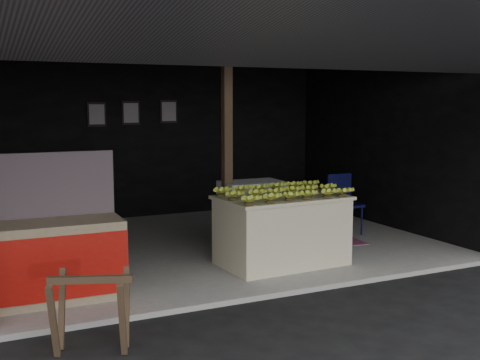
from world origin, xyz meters
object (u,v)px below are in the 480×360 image
neighbor_stall (50,256)px  plastic_chair (343,198)px  water_barrel (318,232)px  banana_table (282,230)px  white_crate (252,215)px  sawhorse (91,305)px

neighbor_stall → plastic_chair: bearing=17.6°
neighbor_stall → water_barrel: neighbor_stall is taller
banana_table → white_crate: 0.95m
neighbor_stall → white_crate: bearing=21.9°
sawhorse → water_barrel: bearing=49.8°
banana_table → white_crate: bearing=84.3°
sawhorse → plastic_chair: (4.54, 2.81, 0.18)m
white_crate → sawhorse: 3.78m
banana_table → white_crate: (0.05, 0.94, 0.03)m
neighbor_stall → sawhorse: neighbor_stall is taller
white_crate → plastic_chair: white_crate is taller
sawhorse → water_barrel: (3.53, 1.96, -0.09)m
white_crate → plastic_chair: 1.76m
banana_table → neighbor_stall: 2.88m
banana_table → neighbor_stall: (-2.87, -0.17, 0.02)m
white_crate → water_barrel: (0.73, -0.58, -0.20)m
banana_table → sawhorse: size_ratio=2.11×
neighbor_stall → banana_table: bearing=4.5°
banana_table → sawhorse: banana_table is taller
water_barrel → plastic_chair: (1.01, 0.85, 0.27)m
plastic_chair → banana_table: bearing=-144.5°
sawhorse → banana_table: bearing=50.9°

